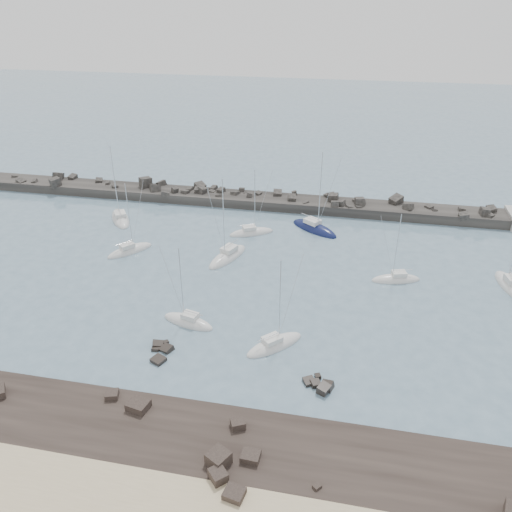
{
  "coord_description": "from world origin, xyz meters",
  "views": [
    {
      "loc": [
        15.21,
        -52.28,
        37.6
      ],
      "look_at": [
        2.22,
        12.0,
        2.57
      ],
      "focal_mm": 35.0,
      "sensor_mm": 36.0,
      "label": 1
    }
  ],
  "objects_px": {
    "sailboat_9": "(509,285)",
    "sailboat_4": "(188,322)",
    "sailboat_1": "(120,219)",
    "sailboat_7": "(314,229)",
    "sailboat_8": "(396,280)",
    "sailboat_6": "(274,345)",
    "sailboat_3": "(251,233)",
    "sailboat_5": "(228,257)",
    "sailboat_2": "(130,251)"
  },
  "relations": [
    {
      "from": "sailboat_1",
      "to": "sailboat_9",
      "type": "height_order",
      "value": "sailboat_1"
    },
    {
      "from": "sailboat_4",
      "to": "sailboat_6",
      "type": "bearing_deg",
      "value": -11.82
    },
    {
      "from": "sailboat_9",
      "to": "sailboat_8",
      "type": "bearing_deg",
      "value": -174.55
    },
    {
      "from": "sailboat_5",
      "to": "sailboat_3",
      "type": "bearing_deg",
      "value": 79.11
    },
    {
      "from": "sailboat_1",
      "to": "sailboat_7",
      "type": "xyz_separation_m",
      "value": [
        35.66,
        2.72,
        0.02
      ]
    },
    {
      "from": "sailboat_1",
      "to": "sailboat_5",
      "type": "xyz_separation_m",
      "value": [
        23.2,
        -10.56,
        0.01
      ]
    },
    {
      "from": "sailboat_9",
      "to": "sailboat_4",
      "type": "bearing_deg",
      "value": -157.35
    },
    {
      "from": "sailboat_6",
      "to": "sailboat_4",
      "type": "bearing_deg",
      "value": 168.18
    },
    {
      "from": "sailboat_2",
      "to": "sailboat_7",
      "type": "height_order",
      "value": "sailboat_7"
    },
    {
      "from": "sailboat_1",
      "to": "sailboat_9",
      "type": "xyz_separation_m",
      "value": [
        64.95,
        -10.95,
        0.02
      ]
    },
    {
      "from": "sailboat_3",
      "to": "sailboat_6",
      "type": "xyz_separation_m",
      "value": [
        9.15,
        -29.98,
        -0.0
      ]
    },
    {
      "from": "sailboat_2",
      "to": "sailboat_8",
      "type": "height_order",
      "value": "sailboat_2"
    },
    {
      "from": "sailboat_5",
      "to": "sailboat_7",
      "type": "relative_size",
      "value": 0.94
    },
    {
      "from": "sailboat_3",
      "to": "sailboat_8",
      "type": "relative_size",
      "value": 1.09
    },
    {
      "from": "sailboat_3",
      "to": "sailboat_8",
      "type": "xyz_separation_m",
      "value": [
        24.08,
        -11.4,
        0.0
      ]
    },
    {
      "from": "sailboat_4",
      "to": "sailboat_3",
      "type": "bearing_deg",
      "value": 84.99
    },
    {
      "from": "sailboat_2",
      "to": "sailboat_9",
      "type": "relative_size",
      "value": 0.97
    },
    {
      "from": "sailboat_6",
      "to": "sailboat_8",
      "type": "xyz_separation_m",
      "value": [
        14.93,
        18.58,
        0.0
      ]
    },
    {
      "from": "sailboat_8",
      "to": "sailboat_9",
      "type": "distance_m",
      "value": 15.92
    },
    {
      "from": "sailboat_3",
      "to": "sailboat_4",
      "type": "relative_size",
      "value": 1.08
    },
    {
      "from": "sailboat_1",
      "to": "sailboat_4",
      "type": "xyz_separation_m",
      "value": [
        22.61,
        -28.62,
        0.0
      ]
    },
    {
      "from": "sailboat_1",
      "to": "sailboat_6",
      "type": "height_order",
      "value": "sailboat_1"
    },
    {
      "from": "sailboat_1",
      "to": "sailboat_9",
      "type": "distance_m",
      "value": 65.87
    },
    {
      "from": "sailboat_4",
      "to": "sailboat_7",
      "type": "relative_size",
      "value": 0.75
    },
    {
      "from": "sailboat_5",
      "to": "sailboat_4",
      "type": "bearing_deg",
      "value": -91.87
    },
    {
      "from": "sailboat_6",
      "to": "sailboat_8",
      "type": "bearing_deg",
      "value": 51.22
    },
    {
      "from": "sailboat_1",
      "to": "sailboat_3",
      "type": "height_order",
      "value": "sailboat_1"
    },
    {
      "from": "sailboat_2",
      "to": "sailboat_9",
      "type": "distance_m",
      "value": 57.9
    },
    {
      "from": "sailboat_3",
      "to": "sailboat_7",
      "type": "xyz_separation_m",
      "value": [
        10.64,
        3.78,
        0.02
      ]
    },
    {
      "from": "sailboat_2",
      "to": "sailboat_5",
      "type": "xyz_separation_m",
      "value": [
        16.14,
        1.1,
        0.01
      ]
    },
    {
      "from": "sailboat_2",
      "to": "sailboat_5",
      "type": "relative_size",
      "value": 0.86
    },
    {
      "from": "sailboat_6",
      "to": "sailboat_7",
      "type": "height_order",
      "value": "sailboat_7"
    },
    {
      "from": "sailboat_1",
      "to": "sailboat_2",
      "type": "height_order",
      "value": "sailboat_1"
    },
    {
      "from": "sailboat_1",
      "to": "sailboat_8",
      "type": "xyz_separation_m",
      "value": [
        49.1,
        -12.46,
        -0.0
      ]
    },
    {
      "from": "sailboat_2",
      "to": "sailboat_4",
      "type": "bearing_deg",
      "value": -47.46
    },
    {
      "from": "sailboat_5",
      "to": "sailboat_8",
      "type": "relative_size",
      "value": 1.27
    },
    {
      "from": "sailboat_1",
      "to": "sailboat_5",
      "type": "height_order",
      "value": "sailboat_1"
    },
    {
      "from": "sailboat_2",
      "to": "sailboat_4",
      "type": "xyz_separation_m",
      "value": [
        15.56,
        -16.95,
        0.0
      ]
    },
    {
      "from": "sailboat_4",
      "to": "sailboat_5",
      "type": "height_order",
      "value": "sailboat_5"
    },
    {
      "from": "sailboat_1",
      "to": "sailboat_8",
      "type": "height_order",
      "value": "sailboat_1"
    },
    {
      "from": "sailboat_3",
      "to": "sailboat_9",
      "type": "bearing_deg",
      "value": -13.91
    },
    {
      "from": "sailboat_3",
      "to": "sailboat_9",
      "type": "height_order",
      "value": "sailboat_9"
    },
    {
      "from": "sailboat_4",
      "to": "sailboat_9",
      "type": "xyz_separation_m",
      "value": [
        42.34,
        17.67,
        0.01
      ]
    },
    {
      "from": "sailboat_9",
      "to": "sailboat_5",
      "type": "bearing_deg",
      "value": 179.47
    },
    {
      "from": "sailboat_7",
      "to": "sailboat_8",
      "type": "bearing_deg",
      "value": -48.47
    },
    {
      "from": "sailboat_2",
      "to": "sailboat_5",
      "type": "distance_m",
      "value": 16.18
    },
    {
      "from": "sailboat_1",
      "to": "sailboat_4",
      "type": "distance_m",
      "value": 36.47
    },
    {
      "from": "sailboat_1",
      "to": "sailboat_2",
      "type": "relative_size",
      "value": 1.18
    },
    {
      "from": "sailboat_8",
      "to": "sailboat_9",
      "type": "bearing_deg",
      "value": 5.45
    },
    {
      "from": "sailboat_3",
      "to": "sailboat_5",
      "type": "distance_m",
      "value": 9.68
    }
  ]
}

